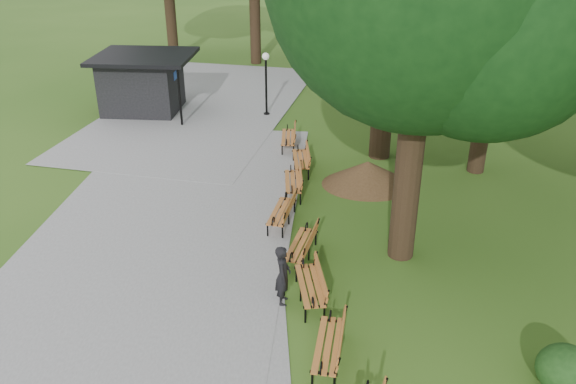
# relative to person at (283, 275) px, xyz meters

# --- Properties ---
(ground) EXTENTS (100.00, 100.00, 0.00)m
(ground) POSITION_rel_person_xyz_m (0.11, 0.94, -0.78)
(ground) COLOR #315A19
(ground) RESTS_ON ground
(path) EXTENTS (12.00, 38.00, 0.06)m
(path) POSITION_rel_person_xyz_m (-3.89, 3.94, -0.75)
(path) COLOR gray
(path) RESTS_ON ground
(person) EXTENTS (0.38, 0.58, 1.56)m
(person) POSITION_rel_person_xyz_m (0.00, 0.00, 0.00)
(person) COLOR black
(person) RESTS_ON ground
(kiosk) EXTENTS (4.38, 3.83, 2.68)m
(kiosk) POSITION_rel_person_xyz_m (-7.36, 14.28, 0.56)
(kiosk) COLOR black
(kiosk) RESTS_ON ground
(lamp_post) EXTENTS (0.32, 0.32, 2.86)m
(lamp_post) POSITION_rel_person_xyz_m (-1.61, 13.99, 1.30)
(lamp_post) COLOR black
(lamp_post) RESTS_ON ground
(dirt_mound) EXTENTS (2.60, 2.60, 0.87)m
(dirt_mound) POSITION_rel_person_xyz_m (2.48, 6.78, -0.35)
(dirt_mound) COLOR #47301C
(dirt_mound) RESTS_ON ground
(bench_1) EXTENTS (0.86, 1.96, 0.88)m
(bench_1) POSITION_rel_person_xyz_m (1.07, -1.99, -0.34)
(bench_1) COLOR #B9672A
(bench_1) RESTS_ON ground
(bench_2) EXTENTS (0.95, 1.98, 0.88)m
(bench_2) POSITION_rel_person_xyz_m (0.64, 0.11, -0.34)
(bench_2) COLOR #B9672A
(bench_2) RESTS_ON ground
(bench_3) EXTENTS (1.04, 1.99, 0.88)m
(bench_3) POSITION_rel_person_xyz_m (0.37, 1.96, -0.34)
(bench_3) COLOR #B9672A
(bench_3) RESTS_ON ground
(bench_4) EXTENTS (0.95, 1.98, 0.88)m
(bench_4) POSITION_rel_person_xyz_m (-0.28, 3.83, -0.34)
(bench_4) COLOR #B9672A
(bench_4) RESTS_ON ground
(bench_5) EXTENTS (0.78, 1.94, 0.88)m
(bench_5) POSITION_rel_person_xyz_m (-0.04, 5.96, -0.34)
(bench_5) COLOR #B9672A
(bench_5) RESTS_ON ground
(bench_6) EXTENTS (0.83, 1.95, 0.88)m
(bench_6) POSITION_rel_person_xyz_m (0.16, 7.87, -0.34)
(bench_6) COLOR #B9672A
(bench_6) RESTS_ON ground
(bench_7) EXTENTS (0.71, 1.92, 0.88)m
(bench_7) POSITION_rel_person_xyz_m (-0.41, 10.05, -0.34)
(bench_7) COLOR #B9672A
(bench_7) RESTS_ON ground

